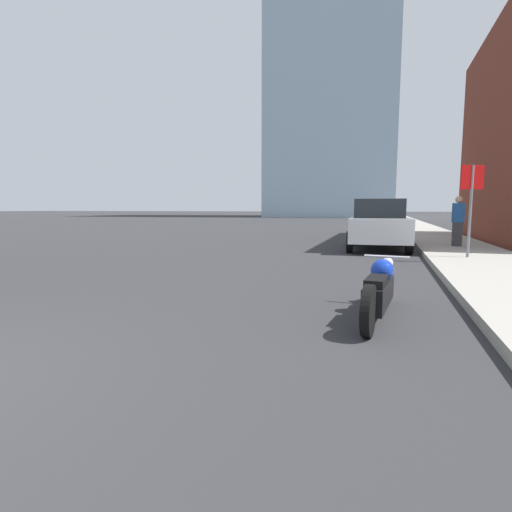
% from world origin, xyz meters
% --- Properties ---
extents(sidewalk, '(2.47, 240.00, 0.15)m').
position_xyz_m(sidewalk, '(6.18, 40.00, 0.07)').
color(sidewalk, '#9E998E').
rests_on(sidewalk, ground_plane).
extents(distant_tower, '(20.23, 20.23, 50.17)m').
position_xyz_m(distant_tower, '(-4.83, 70.07, 25.09)').
color(distant_tower, '#9EB7CC').
rests_on(distant_tower, ground_plane).
extents(motorcycle, '(0.62, 2.24, 0.73)m').
position_xyz_m(motorcycle, '(3.82, 3.81, 0.36)').
color(motorcycle, black).
rests_on(motorcycle, ground_plane).
extents(parked_car_white, '(2.13, 4.41, 1.70)m').
position_xyz_m(parked_car_white, '(3.64, 12.78, 0.86)').
color(parked_car_white, silver).
rests_on(parked_car_white, ground_plane).
extents(parked_car_silver, '(1.90, 4.11, 1.81)m').
position_xyz_m(parked_car_silver, '(3.73, 23.27, 0.91)').
color(parked_car_silver, '#BCBCC1').
rests_on(parked_car_silver, ground_plane).
extents(parked_car_blue, '(2.17, 4.31, 1.63)m').
position_xyz_m(parked_car_blue, '(3.72, 34.49, 0.81)').
color(parked_car_blue, '#1E3899').
rests_on(parked_car_blue, ground_plane).
extents(stop_sign, '(0.57, 0.26, 2.32)m').
position_xyz_m(stop_sign, '(5.91, 9.92, 1.73)').
color(stop_sign, slate).
rests_on(stop_sign, sidewalk).
extents(pedestrian, '(0.36, 0.23, 1.65)m').
position_xyz_m(pedestrian, '(6.16, 13.17, 0.99)').
color(pedestrian, '#38383D').
rests_on(pedestrian, sidewalk).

